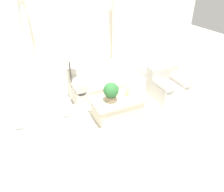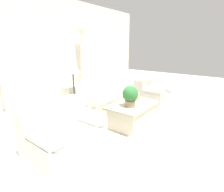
{
  "view_description": "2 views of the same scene",
  "coord_description": "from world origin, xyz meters",
  "px_view_note": "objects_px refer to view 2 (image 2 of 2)",
  "views": [
    {
      "loc": [
        -1.77,
        -3.95,
        2.98
      ],
      "look_at": [
        0.02,
        -0.2,
        0.48
      ],
      "focal_mm": 35.0,
      "sensor_mm": 36.0,
      "label": 1
    },
    {
      "loc": [
        -3.06,
        -2.17,
        1.72
      ],
      "look_at": [
        -0.09,
        0.08,
        0.63
      ],
      "focal_mm": 28.0,
      "sensor_mm": 36.0,
      "label": 2
    }
  ],
  "objects_px": {
    "loveseat": "(63,131)",
    "floor_lamp": "(73,72)",
    "sofa_long": "(104,98)",
    "coffee_table": "(132,114)",
    "potted_plant": "(130,95)",
    "armchair": "(151,93)"
  },
  "relations": [
    {
      "from": "coffee_table",
      "to": "floor_lamp",
      "type": "height_order",
      "value": "floor_lamp"
    },
    {
      "from": "floor_lamp",
      "to": "sofa_long",
      "type": "bearing_deg",
      "value": 3.84
    },
    {
      "from": "coffee_table",
      "to": "floor_lamp",
      "type": "distance_m",
      "value": 1.57
    },
    {
      "from": "loveseat",
      "to": "sofa_long",
      "type": "bearing_deg",
      "value": 20.29
    },
    {
      "from": "floor_lamp",
      "to": "potted_plant",
      "type": "bearing_deg",
      "value": -63.35
    },
    {
      "from": "loveseat",
      "to": "coffee_table",
      "type": "xyz_separation_m",
      "value": [
        1.55,
        -0.41,
        -0.09
      ]
    },
    {
      "from": "loveseat",
      "to": "armchair",
      "type": "xyz_separation_m",
      "value": [
        3.12,
        -0.11,
        -0.0
      ]
    },
    {
      "from": "floor_lamp",
      "to": "armchair",
      "type": "height_order",
      "value": "floor_lamp"
    },
    {
      "from": "potted_plant",
      "to": "floor_lamp",
      "type": "relative_size",
      "value": 0.31
    },
    {
      "from": "sofa_long",
      "to": "loveseat",
      "type": "bearing_deg",
      "value": -159.71
    },
    {
      "from": "sofa_long",
      "to": "potted_plant",
      "type": "relative_size",
      "value": 5.15
    },
    {
      "from": "coffee_table",
      "to": "potted_plant",
      "type": "bearing_deg",
      "value": -168.28
    },
    {
      "from": "sofa_long",
      "to": "coffee_table",
      "type": "relative_size",
      "value": 1.93
    },
    {
      "from": "loveseat",
      "to": "potted_plant",
      "type": "relative_size",
      "value": 2.68
    },
    {
      "from": "loveseat",
      "to": "floor_lamp",
      "type": "distance_m",
      "value": 1.34
    },
    {
      "from": "loveseat",
      "to": "floor_lamp",
      "type": "height_order",
      "value": "floor_lamp"
    },
    {
      "from": "coffee_table",
      "to": "floor_lamp",
      "type": "relative_size",
      "value": 0.83
    },
    {
      "from": "sofa_long",
      "to": "armchair",
      "type": "relative_size",
      "value": 2.64
    },
    {
      "from": "loveseat",
      "to": "armchair",
      "type": "distance_m",
      "value": 3.12
    },
    {
      "from": "sofa_long",
      "to": "floor_lamp",
      "type": "bearing_deg",
      "value": -176.16
    },
    {
      "from": "potted_plant",
      "to": "floor_lamp",
      "type": "height_order",
      "value": "floor_lamp"
    },
    {
      "from": "loveseat",
      "to": "coffee_table",
      "type": "bearing_deg",
      "value": -14.83
    }
  ]
}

